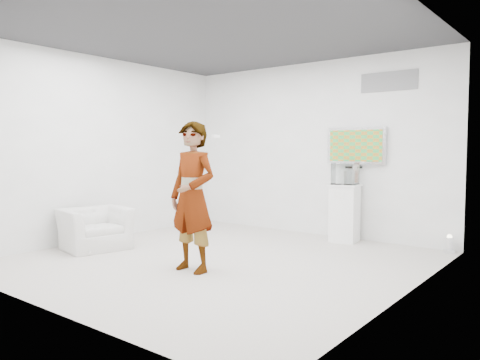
{
  "coord_description": "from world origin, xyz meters",
  "views": [
    {
      "loc": [
        4.06,
        -4.75,
        1.5
      ],
      "look_at": [
        -0.12,
        0.6,
        1.05
      ],
      "focal_mm": 35.0,
      "sensor_mm": 36.0,
      "label": 1
    }
  ],
  "objects_px": {
    "person": "(193,197)",
    "pedestal": "(345,213)",
    "tv": "(356,146)",
    "armchair": "(95,228)",
    "floor_uplight": "(449,244)"
  },
  "relations": [
    {
      "from": "person",
      "to": "tv",
      "type": "bearing_deg",
      "value": 76.92
    },
    {
      "from": "pedestal",
      "to": "floor_uplight",
      "type": "height_order",
      "value": "pedestal"
    },
    {
      "from": "tv",
      "to": "pedestal",
      "type": "distance_m",
      "value": 1.12
    },
    {
      "from": "armchair",
      "to": "floor_uplight",
      "type": "distance_m",
      "value": 5.22
    },
    {
      "from": "pedestal",
      "to": "floor_uplight",
      "type": "bearing_deg",
      "value": 5.4
    },
    {
      "from": "armchair",
      "to": "floor_uplight",
      "type": "bearing_deg",
      "value": -42.76
    },
    {
      "from": "pedestal",
      "to": "floor_uplight",
      "type": "relative_size",
      "value": 3.65
    },
    {
      "from": "armchair",
      "to": "person",
      "type": "bearing_deg",
      "value": -78.19
    },
    {
      "from": "person",
      "to": "floor_uplight",
      "type": "relative_size",
      "value": 7.19
    },
    {
      "from": "armchair",
      "to": "pedestal",
      "type": "relative_size",
      "value": 1.01
    },
    {
      "from": "person",
      "to": "pedestal",
      "type": "distance_m",
      "value": 2.95
    },
    {
      "from": "tv",
      "to": "person",
      "type": "bearing_deg",
      "value": -103.29
    },
    {
      "from": "armchair",
      "to": "floor_uplight",
      "type": "height_order",
      "value": "armchair"
    },
    {
      "from": "armchair",
      "to": "pedestal",
      "type": "bearing_deg",
      "value": -31.47
    },
    {
      "from": "tv",
      "to": "person",
      "type": "distance_m",
      "value": 3.24
    }
  ]
}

